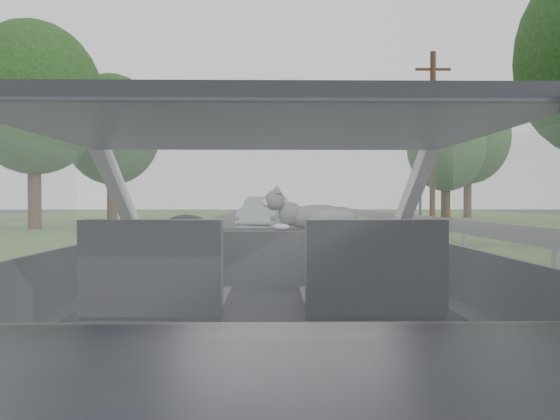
{
  "coord_description": "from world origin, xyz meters",
  "views": [
    {
      "loc": [
        0.03,
        -2.35,
        1.16
      ],
      "look_at": [
        0.07,
        0.58,
        1.11
      ],
      "focal_mm": 35.0,
      "sensor_mm": 36.0,
      "label": 1
    }
  ],
  "objects_px": {
    "subject_car": "(265,301)",
    "highway_sign": "(420,196)",
    "other_car": "(265,214)",
    "utility_pole": "(433,140)",
    "cat": "(318,216)"
  },
  "relations": [
    {
      "from": "subject_car",
      "to": "highway_sign",
      "type": "relative_size",
      "value": 1.48
    },
    {
      "from": "other_car",
      "to": "utility_pole",
      "type": "distance_m",
      "value": 8.17
    },
    {
      "from": "utility_pole",
      "to": "highway_sign",
      "type": "bearing_deg",
      "value": -117.19
    },
    {
      "from": "other_car",
      "to": "utility_pole",
      "type": "relative_size",
      "value": 0.54
    },
    {
      "from": "highway_sign",
      "to": "utility_pole",
      "type": "distance_m",
      "value": 3.41
    },
    {
      "from": "subject_car",
      "to": "utility_pole",
      "type": "xyz_separation_m",
      "value": [
        6.86,
        20.75,
        3.02
      ]
    },
    {
      "from": "cat",
      "to": "other_car",
      "type": "relative_size",
      "value": 0.13
    },
    {
      "from": "utility_pole",
      "to": "cat",
      "type": "bearing_deg",
      "value": -108.09
    },
    {
      "from": "cat",
      "to": "utility_pole",
      "type": "xyz_separation_m",
      "value": [
        6.58,
        20.15,
        2.66
      ]
    },
    {
      "from": "cat",
      "to": "other_car",
      "type": "bearing_deg",
      "value": 81.64
    },
    {
      "from": "subject_car",
      "to": "other_car",
      "type": "relative_size",
      "value": 1.0
    },
    {
      "from": "highway_sign",
      "to": "utility_pole",
      "type": "relative_size",
      "value": 0.36
    },
    {
      "from": "subject_car",
      "to": "other_car",
      "type": "height_order",
      "value": "subject_car"
    },
    {
      "from": "highway_sign",
      "to": "utility_pole",
      "type": "height_order",
      "value": "utility_pole"
    },
    {
      "from": "utility_pole",
      "to": "other_car",
      "type": "bearing_deg",
      "value": -159.35
    }
  ]
}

